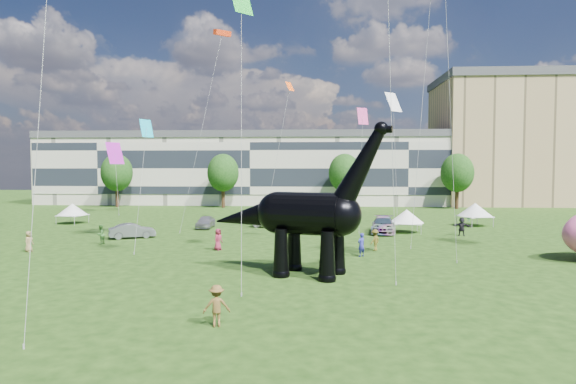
{
  "coord_description": "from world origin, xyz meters",
  "views": [
    {
      "loc": [
        3.54,
        -25.66,
        6.77
      ],
      "look_at": [
        1.49,
        8.0,
        5.0
      ],
      "focal_mm": 30.0,
      "sensor_mm": 36.0,
      "label": 1
    }
  ],
  "objects": [
    {
      "name": "apartment_block",
      "position": [
        40.0,
        65.0,
        11.0
      ],
      "size": [
        28.0,
        18.0,
        22.0
      ],
      "primitive_type": "cube",
      "color": "tan",
      "rests_on": "ground"
    },
    {
      "name": "car_grey",
      "position": [
        -13.97,
        18.69,
        0.7
      ],
      "size": [
        4.48,
        3.16,
        1.4
      ],
      "primitive_type": "imported",
      "rotation": [
        0.0,
        0.0,
        2.01
      ],
      "color": "slate",
      "rests_on": "ground"
    },
    {
      "name": "dinosaur_sculpture",
      "position": [
        2.59,
        4.27,
        3.69
      ],
      "size": [
        11.81,
        5.51,
        9.77
      ],
      "rotation": [
        0.0,
        0.0,
        -0.33
      ],
      "color": "black",
      "rests_on": "ground"
    },
    {
      "name": "tree_mid_right",
      "position": [
        8.0,
        53.0,
        6.29
      ],
      "size": [
        5.2,
        5.2,
        9.44
      ],
      "color": "#382314",
      "rests_on": "ground"
    },
    {
      "name": "visitors",
      "position": [
        -1.73,
        15.17,
        0.88
      ],
      "size": [
        52.27,
        41.87,
        1.87
      ],
      "color": "black",
      "rests_on": "ground"
    },
    {
      "name": "car_silver",
      "position": [
        -8.77,
        26.5,
        0.69
      ],
      "size": [
        1.65,
        4.07,
        1.38
      ],
      "primitive_type": "imported",
      "rotation": [
        0.0,
        0.0,
        0.0
      ],
      "color": "#B4B3B8",
      "rests_on": "ground"
    },
    {
      "name": "terrace_row",
      "position": [
        -8.0,
        62.0,
        6.0
      ],
      "size": [
        78.0,
        11.0,
        12.0
      ],
      "primitive_type": "cube",
      "color": "beige",
      "rests_on": "ground"
    },
    {
      "name": "tree_far_right",
      "position": [
        26.0,
        53.0,
        6.29
      ],
      "size": [
        5.2,
        5.2,
        9.44
      ],
      "color": "#382314",
      "rests_on": "ground"
    },
    {
      "name": "tree_mid_left",
      "position": [
        -12.0,
        53.0,
        6.29
      ],
      "size": [
        5.2,
        5.2,
        9.44
      ],
      "color": "#382314",
      "rests_on": "ground"
    },
    {
      "name": "car_dark",
      "position": [
        10.29,
        23.72,
        0.82
      ],
      "size": [
        3.09,
        5.9,
        1.63
      ],
      "primitive_type": "imported",
      "rotation": [
        0.0,
        0.0,
        -0.15
      ],
      "color": "#595960",
      "rests_on": "ground"
    },
    {
      "name": "gazebo_near",
      "position": [
        12.73,
        24.11,
        1.69
      ],
      "size": [
        3.65,
        3.65,
        2.41
      ],
      "rotation": [
        0.0,
        0.0,
        -0.06
      ],
      "color": "white",
      "rests_on": "ground"
    },
    {
      "name": "tree_far_left",
      "position": [
        -30.0,
        53.0,
        6.29
      ],
      "size": [
        5.2,
        5.2,
        9.44
      ],
      "color": "#382314",
      "rests_on": "ground"
    },
    {
      "name": "gazebo_left",
      "position": [
        -25.58,
        29.72,
        1.68
      ],
      "size": [
        4.03,
        4.03,
        2.4
      ],
      "rotation": [
        0.0,
        0.0,
        -0.19
      ],
      "color": "silver",
      "rests_on": "ground"
    },
    {
      "name": "ground",
      "position": [
        0.0,
        0.0,
        0.0
      ],
      "size": [
        220.0,
        220.0,
        0.0
      ],
      "primitive_type": "plane",
      "color": "#16330C",
      "rests_on": "ground"
    },
    {
      "name": "car_white",
      "position": [
        -0.94,
        27.55,
        0.77
      ],
      "size": [
        6.06,
        4.04,
        1.54
      ],
      "primitive_type": "imported",
      "rotation": [
        0.0,
        0.0,
        1.28
      ],
      "color": "silver",
      "rests_on": "ground"
    },
    {
      "name": "gazebo_far",
      "position": [
        21.56,
        30.24,
        1.86
      ],
      "size": [
        4.83,
        4.83,
        2.65
      ],
      "rotation": [
        0.0,
        0.0,
        0.33
      ],
      "color": "white",
      "rests_on": "ground"
    }
  ]
}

